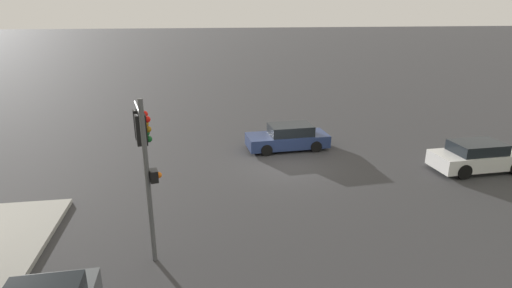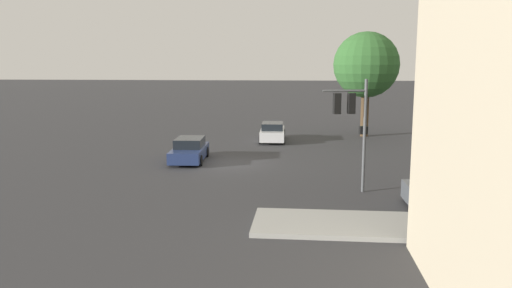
% 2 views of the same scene
% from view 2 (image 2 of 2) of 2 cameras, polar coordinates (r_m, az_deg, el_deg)
% --- Properties ---
extents(ground_plane, '(300.00, 300.00, 0.00)m').
position_cam_2_polar(ground_plane, '(28.79, -3.05, -2.24)').
color(ground_plane, '#333335').
extents(street_tree, '(5.10, 5.10, 8.17)m').
position_cam_2_polar(street_tree, '(40.15, 12.49, 8.78)').
color(street_tree, '#4C3823').
rests_on(street_tree, ground_plane).
extents(traffic_signal, '(0.85, 2.04, 5.02)m').
position_cam_2_polar(traffic_signal, '(22.21, 10.85, 3.35)').
color(traffic_signal, '#515456').
rests_on(traffic_signal, ground_plane).
extents(crossing_car_0, '(4.47, 2.07, 1.36)m').
position_cam_2_polar(crossing_car_0, '(29.66, -7.61, -0.70)').
color(crossing_car_0, navy).
rests_on(crossing_car_0, ground_plane).
extents(crossing_car_1, '(4.45, 1.99, 1.40)m').
position_cam_2_polar(crossing_car_1, '(37.02, 1.89, 1.37)').
color(crossing_car_1, silver).
rests_on(crossing_car_1, ground_plane).
extents(parked_car_0, '(2.05, 4.27, 1.46)m').
position_cam_2_polar(parked_car_0, '(21.49, 22.20, -4.95)').
color(parked_car_0, '#4C5156').
rests_on(parked_car_0, ground_plane).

